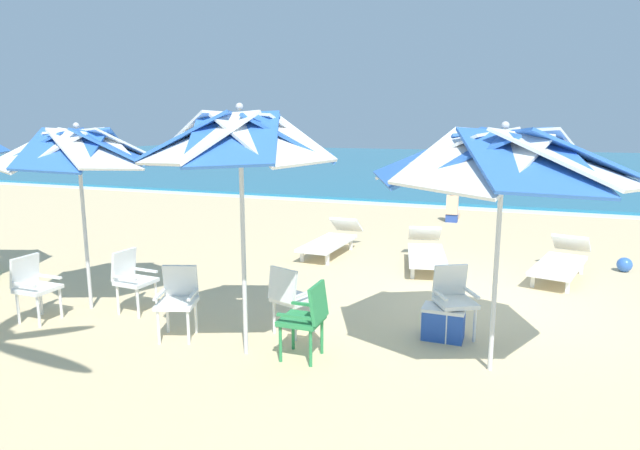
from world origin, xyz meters
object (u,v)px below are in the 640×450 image
object	(u,v)px
sun_lounger_0	(561,261)
beachgoer_seated	(453,210)
plastic_chair_4	(34,284)
sun_lounger_1	(426,251)
beach_umbrella_1	(240,140)
beach_umbrella_2	(78,150)
cooler_box	(443,323)
plastic_chair_1	(307,316)
beach_umbrella_0	(503,158)
plastic_chair_5	(132,277)
plastic_chair_3	(290,296)
plastic_chair_0	(454,296)
plastic_chair_2	(178,297)
sun_lounger_2	(332,239)
beach_ball	(625,265)

from	to	relation	value
sun_lounger_0	beachgoer_seated	bearing A→B (deg)	116.63
plastic_chair_4	sun_lounger_1	distance (m)	6.31
beach_umbrella_1	beachgoer_seated	xyz separation A→B (m)	(1.10, 9.37, -2.10)
beach_umbrella_2	cooler_box	xyz separation A→B (m)	(4.79, 0.67, -2.01)
plastic_chair_1	sun_lounger_1	size ratio (longest dim) A/B	0.39
sun_lounger_1	beachgoer_seated	distance (m)	4.87
plastic_chair_1	sun_lounger_0	world-z (taller)	plastic_chair_1
beach_umbrella_0	sun_lounger_0	world-z (taller)	beach_umbrella_0
sun_lounger_0	beachgoer_seated	distance (m)	5.34
beach_umbrella_0	plastic_chair_5	bearing A→B (deg)	178.91
plastic_chair_1	plastic_chair_3	size ratio (longest dim) A/B	1.00
plastic_chair_0	beach_umbrella_1	size ratio (longest dim) A/B	0.31
sun_lounger_0	plastic_chair_1	bearing A→B (deg)	-122.05
plastic_chair_1	cooler_box	distance (m)	1.74
plastic_chair_2	sun_lounger_2	distance (m)	4.68
sun_lounger_1	beach_ball	size ratio (longest dim) A/B	8.77
beach_umbrella_1	beachgoer_seated	bearing A→B (deg)	83.29
plastic_chair_5	sun_lounger_0	xyz separation A→B (m)	(5.61, 3.94, -0.22)
beach_ball	sun_lounger_2	bearing A→B (deg)	-173.97
sun_lounger_0	sun_lounger_1	world-z (taller)	same
plastic_chair_5	cooler_box	world-z (taller)	plastic_chair_5
plastic_chair_2	beach_umbrella_0	bearing A→B (deg)	6.42
beach_umbrella_1	sun_lounger_1	xyz separation A→B (m)	(1.24, 4.51, -2.11)
beachgoer_seated	plastic_chair_0	bearing A→B (deg)	-82.84
cooler_box	beachgoer_seated	size ratio (longest dim) A/B	0.54
cooler_box	beach_ball	world-z (taller)	cooler_box
plastic_chair_5	sun_lounger_1	distance (m)	5.11
plastic_chair_1	beach_umbrella_2	distance (m)	3.89
plastic_chair_4	sun_lounger_1	world-z (taller)	plastic_chair_4
plastic_chair_5	plastic_chair_1	bearing A→B (deg)	-10.62
plastic_chair_5	sun_lounger_0	world-z (taller)	plastic_chair_5
sun_lounger_0	beach_umbrella_2	bearing A→B (deg)	-147.16
beach_umbrella_0	beach_umbrella_2	size ratio (longest dim) A/B	1.02
plastic_chair_3	plastic_chair_4	size ratio (longest dim) A/B	1.00
plastic_chair_4	cooler_box	xyz separation A→B (m)	(5.11, 1.29, -0.30)
plastic_chair_2	beach_umbrella_2	size ratio (longest dim) A/B	0.34
plastic_chair_0	plastic_chair_2	xyz separation A→B (m)	(-3.11, -1.22, 0.00)
plastic_chair_5	beach_umbrella_0	bearing A→B (deg)	-1.09
beach_umbrella_1	plastic_chair_3	size ratio (longest dim) A/B	3.20
sun_lounger_1	plastic_chair_0	bearing A→B (deg)	-74.54
beach_umbrella_0	plastic_chair_5	xyz separation A→B (m)	(-4.72, 0.09, -1.73)
beach_ball	beachgoer_seated	distance (m)	5.29
plastic_chair_1	plastic_chair_4	size ratio (longest dim) A/B	1.00
sun_lounger_2	beachgoer_seated	bearing A→B (deg)	68.41
plastic_chair_0	beachgoer_seated	size ratio (longest dim) A/B	0.94
cooler_box	plastic_chair_1	bearing A→B (deg)	-140.28
beach_umbrella_2	beachgoer_seated	size ratio (longest dim) A/B	2.78
plastic_chair_3	beachgoer_seated	xyz separation A→B (m)	(0.86, 8.68, -0.20)
plastic_chair_0	plastic_chair_1	size ratio (longest dim) A/B	1.00
beach_umbrella_2	beachgoer_seated	xyz separation A→B (m)	(3.87, 8.82, -1.92)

